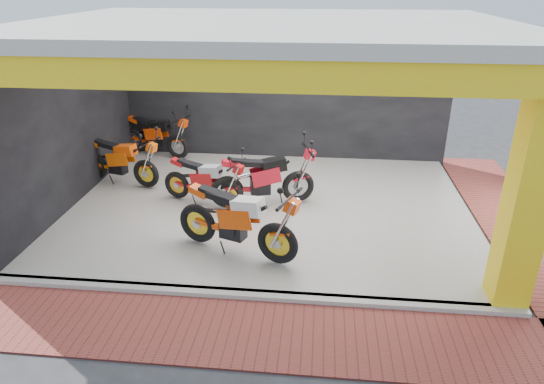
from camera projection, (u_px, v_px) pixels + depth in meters
The scene contains 16 objects.
ground at pixel (257, 261), 8.16m from camera, with size 80.00×80.00×0.00m, color #2D2D30.
showroom_floor at pixel (270, 207), 9.95m from camera, with size 8.00×6.00×0.10m, color beige.
showroom_ceiling at pixel (270, 26), 8.51m from camera, with size 8.40×6.40×0.20m, color beige.
back_wall at pixel (283, 92), 12.08m from camera, with size 8.20×0.20×3.50m, color black.
left_wall at pixel (66, 121), 9.65m from camera, with size 0.20×6.20×3.50m, color black.
corner_column at pixel (529, 194), 6.41m from camera, with size 0.50×0.50×3.50m, color yellow.
header_beam_front at pixel (243, 74), 5.91m from camera, with size 8.40×0.30×0.40m, color yellow.
header_beam_right at pixel (502, 46), 8.26m from camera, with size 0.30×6.40×0.40m, color yellow.
floor_kerb at pixel (248, 295), 7.21m from camera, with size 8.00×0.20×0.10m, color beige.
paver_front at pixel (240, 332), 6.51m from camera, with size 9.00×1.40×0.03m, color brown.
paver_right at pixel (512, 220), 9.52m from camera, with size 1.40×7.00×0.03m, color brown.
moto_hero at pixel (278, 224), 7.61m from camera, with size 2.38×0.88×1.45m, color #DF4509, non-canonical shape.
moto_row_a at pixel (230, 182), 9.52m from camera, with size 1.96×0.72×1.19m, color #B41315, non-canonical shape.
moto_row_b at pixel (298, 172), 9.78m from camera, with size 2.25×0.83×1.37m, color red, non-canonical shape.
moto_row_c at pixel (145, 160), 10.50m from camera, with size 2.12×0.78×1.29m, color #F95D0A, non-canonical shape.
moto_row_d at pixel (177, 135), 12.19m from camera, with size 2.12×0.78×1.30m, color #E03E09, non-canonical shape.
Camera 1 is at (0.97, -6.92, 4.38)m, focal length 32.00 mm.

